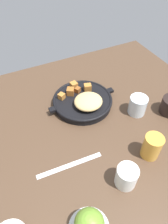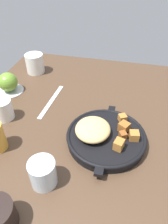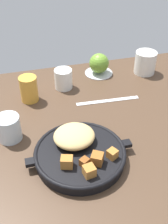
{
  "view_description": "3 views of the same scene",
  "coord_description": "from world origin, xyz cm",
  "px_view_note": "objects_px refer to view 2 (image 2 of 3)",
  "views": [
    {
      "loc": [
        25.21,
        48.81,
        62.11
      ],
      "look_at": [
        1.18,
        -0.62,
        4.22
      ],
      "focal_mm": 33.05,
      "sensor_mm": 36.0,
      "label": 1
    },
    {
      "loc": [
        -47.65,
        -12.15,
        50.2
      ],
      "look_at": [
        2.4,
        -0.45,
        7.21
      ],
      "focal_mm": 33.27,
      "sensor_mm": 36.0,
      "label": 2
    },
    {
      "loc": [
        -15.02,
        -61.11,
        58.03
      ],
      "look_at": [
        2.04,
        2.28,
        7.6
      ],
      "focal_mm": 45.33,
      "sensor_mm": 36.0,
      "label": 3
    }
  ],
  "objects_px": {
    "cast_iron_skillet": "(105,136)",
    "red_apple": "(8,82)",
    "white_creamer_pitcher": "(3,110)",
    "water_glass_short": "(43,173)",
    "ceramic_mug_white": "(35,63)",
    "butter_knife": "(51,101)"
  },
  "relations": [
    {
      "from": "water_glass_short",
      "to": "ceramic_mug_white",
      "type": "bearing_deg",
      "value": 25.28
    },
    {
      "from": "red_apple",
      "to": "butter_knife",
      "type": "bearing_deg",
      "value": -98.12
    },
    {
      "from": "cast_iron_skillet",
      "to": "white_creamer_pitcher",
      "type": "distance_m",
      "value": 0.37
    },
    {
      "from": "red_apple",
      "to": "ceramic_mug_white",
      "type": "bearing_deg",
      "value": -12.6
    },
    {
      "from": "ceramic_mug_white",
      "to": "red_apple",
      "type": "bearing_deg",
      "value": 167.4
    },
    {
      "from": "cast_iron_skillet",
      "to": "ceramic_mug_white",
      "type": "distance_m",
      "value": 0.55
    },
    {
      "from": "cast_iron_skillet",
      "to": "ceramic_mug_white",
      "type": "relative_size",
      "value": 3.29
    },
    {
      "from": "white_creamer_pitcher",
      "to": "water_glass_short",
      "type": "distance_m",
      "value": 0.32
    },
    {
      "from": "butter_knife",
      "to": "ceramic_mug_white",
      "type": "height_order",
      "value": "ceramic_mug_white"
    },
    {
      "from": "cast_iron_skillet",
      "to": "ceramic_mug_white",
      "type": "xyz_separation_m",
      "value": [
        0.38,
        0.4,
        0.02
      ]
    },
    {
      "from": "cast_iron_skillet",
      "to": "white_creamer_pitcher",
      "type": "relative_size",
      "value": 3.93
    },
    {
      "from": "white_creamer_pitcher",
      "to": "water_glass_short",
      "type": "xyz_separation_m",
      "value": [
        -0.21,
        -0.23,
        0.0
      ]
    },
    {
      "from": "white_creamer_pitcher",
      "to": "ceramic_mug_white",
      "type": "height_order",
      "value": "ceramic_mug_white"
    },
    {
      "from": "red_apple",
      "to": "water_glass_short",
      "type": "distance_m",
      "value": 0.48
    },
    {
      "from": "butter_knife",
      "to": "ceramic_mug_white",
      "type": "relative_size",
      "value": 2.52
    },
    {
      "from": "butter_knife",
      "to": "white_creamer_pitcher",
      "type": "bearing_deg",
      "value": 139.29
    },
    {
      "from": "cast_iron_skillet",
      "to": "water_glass_short",
      "type": "distance_m",
      "value": 0.22
    },
    {
      "from": "red_apple",
      "to": "water_glass_short",
      "type": "height_order",
      "value": "red_apple"
    },
    {
      "from": "butter_knife",
      "to": "water_glass_short",
      "type": "relative_size",
      "value": 2.91
    },
    {
      "from": "white_creamer_pitcher",
      "to": "cast_iron_skillet",
      "type": "bearing_deg",
      "value": -95.11
    },
    {
      "from": "cast_iron_skillet",
      "to": "white_creamer_pitcher",
      "type": "xyz_separation_m",
      "value": [
        0.03,
        0.37,
        0.01
      ]
    },
    {
      "from": "cast_iron_skillet",
      "to": "red_apple",
      "type": "height_order",
      "value": "red_apple"
    }
  ]
}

